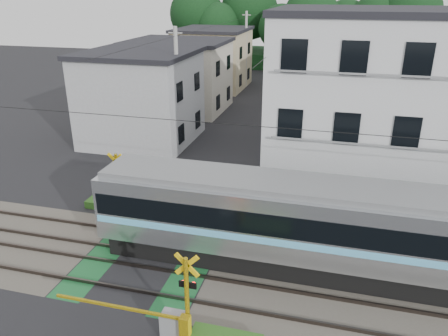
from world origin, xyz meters
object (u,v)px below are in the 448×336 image
(crossing_signal_near, at_px, (175,320))
(pedestrian, at_px, (287,79))
(crossing_signal_far, at_px, (128,199))
(apartment_block, at_px, (372,105))

(crossing_signal_near, relative_size, pedestrian, 2.89)
(crossing_signal_far, bearing_deg, pedestrian, 83.50)
(crossing_signal_far, relative_size, apartment_block, 0.46)
(crossing_signal_near, distance_m, crossing_signal_far, 8.95)
(apartment_block, height_order, pedestrian, apartment_block)
(crossing_signal_far, relative_size, pedestrian, 2.89)
(apartment_block, bearing_deg, pedestrian, 106.13)
(crossing_signal_near, xyz_separation_m, crossing_signal_far, (-5.17, 7.31, 0.00))
(pedestrian, bearing_deg, crossing_signal_near, 68.20)
(crossing_signal_near, bearing_deg, crossing_signal_far, 125.29)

